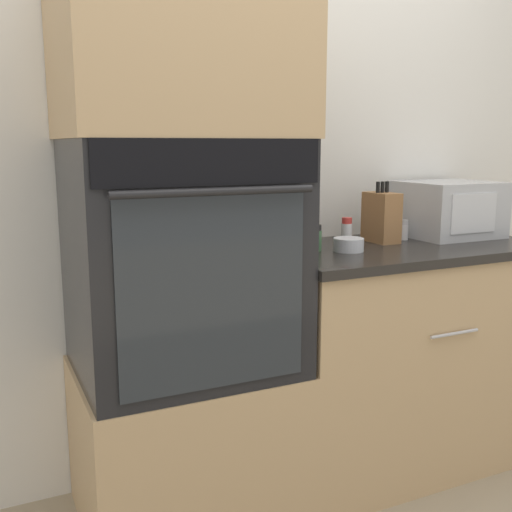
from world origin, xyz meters
name	(u,v)px	position (x,y,z in m)	size (l,w,h in m)	color
wall_back	(242,163)	(0.00, 0.63, 1.25)	(8.00, 0.05, 2.50)	silver
oven_cabinet_base	(186,441)	(-0.37, 0.30, 0.28)	(0.74, 0.60, 0.56)	tan
wall_oven	(183,257)	(-0.37, 0.30, 0.95)	(0.72, 0.64, 0.78)	black
oven_cabinet_upper	(177,41)	(-0.37, 0.30, 1.65)	(0.74, 0.60, 0.61)	tan
counter_unit	(398,353)	(0.57, 0.30, 0.47)	(1.15, 0.63, 0.93)	tan
microwave	(447,209)	(0.88, 0.41, 1.05)	(0.39, 0.36, 0.24)	#B2B5BA
knife_block	(381,217)	(0.52, 0.39, 1.03)	(0.09, 0.16, 0.25)	olive
bowl	(349,245)	(0.28, 0.26, 0.95)	(0.12, 0.12, 0.05)	silver
condiment_jar_near	(347,231)	(0.36, 0.40, 0.98)	(0.04, 0.04, 0.11)	silver
condiment_jar_mid	(286,241)	(0.06, 0.36, 0.97)	(0.05, 0.05, 0.08)	#427047
condiment_jar_far	(403,230)	(0.64, 0.40, 0.97)	(0.05, 0.05, 0.08)	silver
condiment_jar_back	(315,238)	(0.17, 0.33, 0.98)	(0.05, 0.05, 0.10)	#427047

